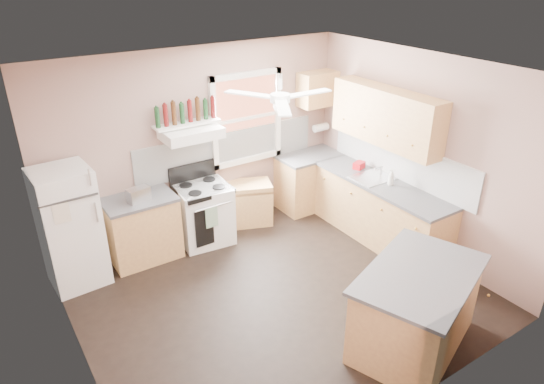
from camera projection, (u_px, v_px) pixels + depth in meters
floor at (279, 294)px, 5.94m from camera, size 4.50×4.50×0.00m
ceiling at (280, 73)px, 4.76m from camera, size 4.50×4.50×0.00m
wall_back at (199, 143)px, 6.87m from camera, size 4.50×0.05×2.70m
wall_right at (420, 154)px, 6.48m from camera, size 0.05×4.00×2.70m
wall_left at (64, 260)px, 4.22m from camera, size 0.05×4.00×2.70m
backsplash_back at (229, 149)px, 7.14m from camera, size 2.90×0.03×0.55m
backsplash_right at (400, 160)px, 6.76m from camera, size 0.03×2.60×0.55m
window_view at (246, 118)px, 7.10m from camera, size 1.00×0.02×1.20m
window_frame at (247, 119)px, 7.08m from camera, size 1.16×0.07×1.36m
refrigerator at (70, 228)px, 5.87m from camera, size 0.68×0.67×1.53m
base_cabinet_left at (143, 230)px, 6.50m from camera, size 0.90×0.60×0.86m
counter_left at (139, 200)px, 6.31m from camera, size 0.92×0.62×0.04m
toaster at (139, 194)px, 6.20m from camera, size 0.31×0.21×0.18m
stove at (204, 214)px, 6.90m from camera, size 0.78×0.71×0.86m
range_hood at (191, 133)px, 6.43m from camera, size 0.78×0.50×0.14m
bottle_shelf at (187, 124)px, 6.48m from camera, size 0.90×0.26×0.03m
cart at (249, 203)px, 7.42m from camera, size 0.78×0.66×0.66m
base_cabinet_corner at (309, 182)px, 7.89m from camera, size 1.00×0.60×0.86m
base_cabinet_right at (380, 212)px, 6.94m from camera, size 0.60×2.20×0.86m
counter_corner at (310, 156)px, 7.70m from camera, size 1.02×0.62×0.04m
counter_right at (382, 184)px, 6.74m from camera, size 0.62×2.22×0.04m
sink at (372, 178)px, 6.88m from camera, size 0.55×0.45×0.03m
faucet at (381, 171)px, 6.93m from camera, size 0.03×0.03×0.14m
upper_cabinet_right at (386, 116)px, 6.57m from camera, size 0.33×1.80×0.76m
upper_cabinet_corner at (318, 89)px, 7.45m from camera, size 0.60×0.33×0.52m
paper_towel at (321, 127)px, 7.81m from camera, size 0.26×0.12×0.12m
island at (415, 310)px, 5.02m from camera, size 1.62×1.32×0.86m
island_top at (421, 274)px, 4.82m from camera, size 1.73×1.43×0.04m
ceiling_fan_hub at (280, 98)px, 4.87m from camera, size 0.20×0.20×0.08m
soap_bottle at (391, 178)px, 6.62m from camera, size 0.12×0.12×0.22m
red_caddy at (359, 165)px, 7.17m from camera, size 0.21×0.17×0.10m
wine_bottles at (186, 112)px, 6.41m from camera, size 0.86×0.06×0.31m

